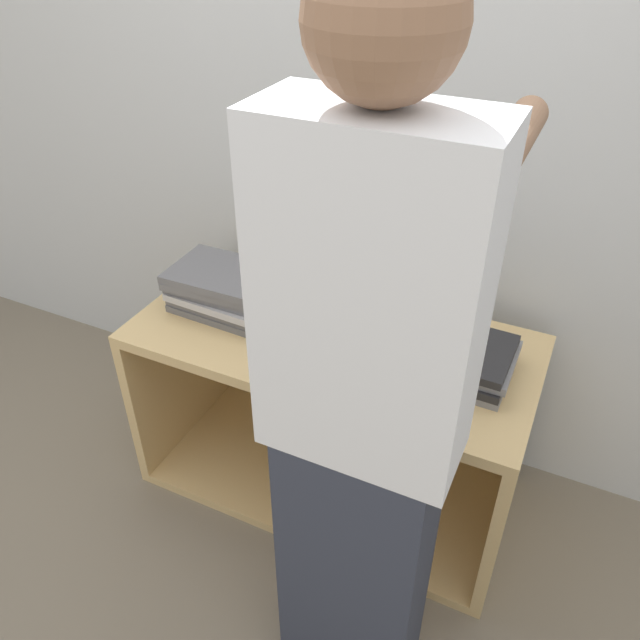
% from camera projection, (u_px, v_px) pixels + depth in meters
% --- Properties ---
extents(ground_plane, '(12.00, 12.00, 0.00)m').
position_uv_depth(ground_plane, '(293.00, 542.00, 2.09)').
color(ground_plane, '#756B5B').
extents(wall_back, '(8.00, 0.05, 2.40)m').
position_uv_depth(wall_back, '(388.00, 126.00, 1.93)').
color(wall_back, silver).
rests_on(wall_back, ground_plane).
extents(cart, '(1.26, 0.60, 0.66)m').
position_uv_depth(cart, '(339.00, 402.00, 2.18)').
color(cart, tan).
rests_on(cart, ground_plane).
extents(laptop_open, '(0.34, 0.32, 0.25)m').
position_uv_depth(laptop_open, '(340.00, 314.00, 1.95)').
color(laptop_open, '#333338').
rests_on(laptop_open, cart).
extents(laptop_stack_left, '(0.36, 0.26, 0.15)m').
position_uv_depth(laptop_stack_left, '(227.00, 289.00, 2.03)').
color(laptop_stack_left, slate).
rests_on(laptop_stack_left, cart).
extents(laptop_stack_right, '(0.36, 0.25, 0.10)m').
position_uv_depth(laptop_stack_right, '(450.00, 355.00, 1.78)').
color(laptop_stack_right, gray).
rests_on(laptop_stack_right, cart).
extents(person, '(0.40, 0.54, 1.78)m').
position_uv_depth(person, '(364.00, 423.00, 1.28)').
color(person, '#2D3342').
rests_on(person, ground_plane).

